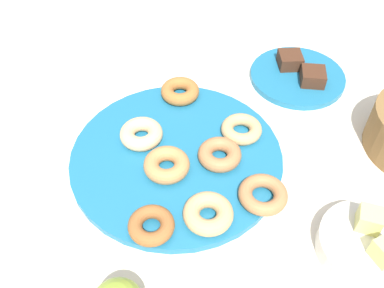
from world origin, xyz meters
TOP-DOWN VIEW (x-y plane):
  - ground_plane at (0.00, 0.00)m, footprint 2.40×2.40m
  - donut_plate at (0.00, 0.00)m, footprint 0.41×0.41m
  - donut_0 at (0.01, 0.08)m, footprint 0.11×0.11m
  - donut_1 at (-0.04, -0.07)m, footprint 0.11×0.11m
  - donut_2 at (-0.17, 0.00)m, footprint 0.08×0.08m
  - donut_3 at (0.14, 0.06)m, footprint 0.11×0.11m
  - donut_4 at (-0.06, 0.13)m, footprint 0.11×0.11m
  - donut_5 at (0.17, -0.03)m, footprint 0.09×0.09m
  - donut_6 at (0.10, 0.16)m, footprint 0.12×0.12m
  - donut_7 at (0.04, -0.02)m, footprint 0.11×0.11m
  - cake_plate at (-0.25, 0.27)m, footprint 0.22×0.22m
  - brownie_near at (-0.29, 0.25)m, footprint 0.06×0.06m
  - brownie_far at (-0.23, 0.29)m, footprint 0.06×0.06m
  - fruit_bowl at (0.19, 0.31)m, footprint 0.16×0.16m
  - melon_chunk_left at (0.16, 0.31)m, footprint 0.04×0.04m

SIDE VIEW (x-z plane):
  - ground_plane at x=0.00m, z-range 0.00..0.00m
  - cake_plate at x=-0.25m, z-range 0.00..0.01m
  - donut_plate at x=0.00m, z-range 0.00..0.01m
  - fruit_bowl at x=0.19m, z-range 0.00..0.04m
  - donut_5 at x=0.17m, z-range 0.01..0.04m
  - donut_4 at x=-0.06m, z-range 0.01..0.04m
  - donut_6 at x=0.10m, z-range 0.01..0.04m
  - donut_0 at x=0.01m, z-range 0.01..0.04m
  - donut_2 at x=-0.17m, z-range 0.01..0.04m
  - donut_3 at x=0.14m, z-range 0.01..0.04m
  - donut_1 at x=-0.04m, z-range 0.01..0.04m
  - donut_7 at x=0.04m, z-range 0.01..0.04m
  - brownie_near at x=-0.29m, z-range 0.01..0.05m
  - brownie_far at x=-0.23m, z-range 0.01..0.05m
  - melon_chunk_left at x=0.16m, z-range 0.04..0.07m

